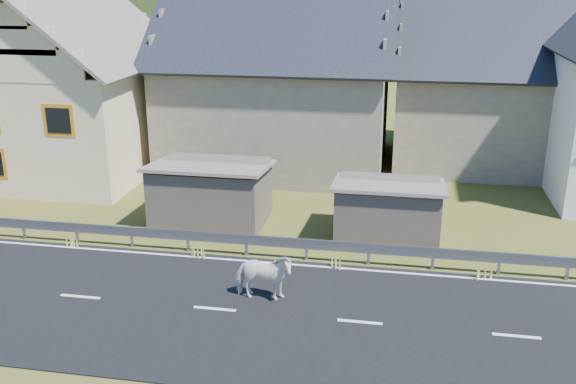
# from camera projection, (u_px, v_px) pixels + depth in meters

# --- Properties ---
(ground) EXTENTS (160.00, 160.00, 0.00)m
(ground) POSITION_uv_depth(u_px,v_px,m) (215.00, 310.00, 17.73)
(ground) COLOR #424D17
(ground) RESTS_ON ground
(road) EXTENTS (60.00, 7.00, 0.04)m
(road) POSITION_uv_depth(u_px,v_px,m) (215.00, 310.00, 17.72)
(road) COLOR black
(road) RESTS_ON ground
(lane_markings) EXTENTS (60.00, 6.60, 0.01)m
(lane_markings) POSITION_uv_depth(u_px,v_px,m) (215.00, 309.00, 17.71)
(lane_markings) COLOR silver
(lane_markings) RESTS_ON road
(guardrail) EXTENTS (28.10, 0.09, 0.75)m
(guardrail) POSITION_uv_depth(u_px,v_px,m) (246.00, 240.00, 20.98)
(guardrail) COLOR #93969B
(guardrail) RESTS_ON ground
(shed_left) EXTENTS (4.30, 3.30, 2.40)m
(shed_left) POSITION_uv_depth(u_px,v_px,m) (211.00, 194.00, 23.77)
(shed_left) COLOR brown
(shed_left) RESTS_ON ground
(shed_right) EXTENTS (3.80, 2.90, 2.20)m
(shed_right) POSITION_uv_depth(u_px,v_px,m) (388.00, 212.00, 22.25)
(shed_right) COLOR brown
(shed_right) RESTS_ON ground
(house_cream) EXTENTS (7.80, 9.80, 8.30)m
(house_cream) POSITION_uv_depth(u_px,v_px,m) (74.00, 78.00, 29.19)
(house_cream) COLOR beige
(house_cream) RESTS_ON ground
(house_stone_a) EXTENTS (10.80, 9.80, 8.90)m
(house_stone_a) POSITION_uv_depth(u_px,v_px,m) (280.00, 67.00, 30.39)
(house_stone_a) COLOR gray
(house_stone_a) RESTS_ON ground
(house_stone_b) EXTENTS (9.80, 8.80, 8.10)m
(house_stone_b) POSITION_uv_depth(u_px,v_px,m) (493.00, 75.00, 30.70)
(house_stone_b) COLOR gray
(house_stone_b) RESTS_ON ground
(mountain) EXTENTS (440.00, 280.00, 260.00)m
(mountain) POSITION_uv_depth(u_px,v_px,m) (404.00, 77.00, 191.08)
(mountain) COLOR #223716
(mountain) RESTS_ON ground
(horse) EXTENTS (0.79, 1.71, 1.44)m
(horse) POSITION_uv_depth(u_px,v_px,m) (263.00, 276.00, 18.01)
(horse) COLOR white
(horse) RESTS_ON road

